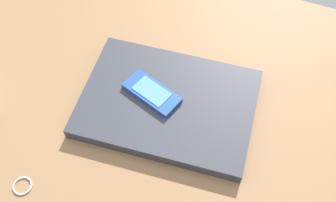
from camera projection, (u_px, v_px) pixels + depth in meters
desk_surface at (164, 109)px, 81.57cm from camera, size 120.00×80.00×3.00cm
laptop_closed at (168, 103)px, 79.13cm from camera, size 35.91×27.43×2.50cm
cell_phone_on_laptop at (152, 93)px, 78.24cm from camera, size 12.34×8.27×1.21cm
key_ring at (22, 186)px, 70.98cm from camera, size 3.51×3.51×0.36cm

